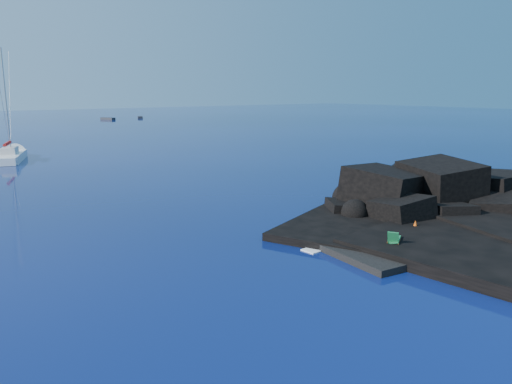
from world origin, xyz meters
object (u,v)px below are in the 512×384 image
Objects in this scene: distant_boat_a at (108,120)px; distant_boat_b at (140,118)px; marker_cone at (415,225)px; deck_chair at (395,236)px; sunbather at (404,229)px; sailboat at (11,161)px.

distant_boat_a reaches higher than distant_boat_b.
marker_cone is at bearing -85.61° from distant_boat_b.
distant_boat_a is 1.04× the size of distant_boat_b.
deck_chair is 0.91× the size of sunbather.
sailboat is 3.10× the size of distant_boat_b.
deck_chair is 0.36× the size of distant_boat_b.
sunbather reaches higher than distant_boat_b.
distant_boat_b is at bearing 75.71° from sailboat.
sailboat is at bearing 68.59° from deck_chair.
distant_boat_b is (36.91, 121.39, -0.65)m from marker_cone.
distant_boat_a is (27.45, 119.70, -0.51)m from sunbather.
sailboat is 49.10m from sunbather.
sailboat is 49.82m from deck_chair.
sunbather is 0.38× the size of distant_boat_a.
distant_boat_b is (37.70, 121.22, -0.51)m from sunbather.
marker_cone is at bearing -22.15° from sunbather.
sunbather is 0.39× the size of distant_boat_b.
sailboat reaches higher than distant_boat_b.
marker_cone reaches higher than distant_boat_b.
deck_chair is 2.83m from sunbather.
distant_boat_a is at bearing 81.10° from sailboat.
marker_cone is at bearing -13.29° from deck_chair.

